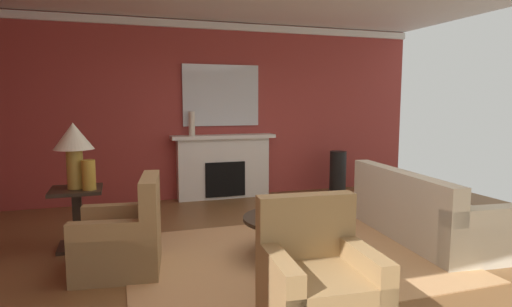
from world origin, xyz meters
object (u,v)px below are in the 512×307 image
at_px(table_lamp, 74,143).
at_px(vase_mantel_left, 192,124).
at_px(armchair_near_window, 123,241).
at_px(fireplace, 223,168).
at_px(armchair_facing_fireplace, 318,286).
at_px(vase_tall_corner, 338,172).
at_px(vase_on_side_table, 89,175).
at_px(sofa, 422,215).
at_px(side_table, 77,214).
at_px(coffee_table, 289,227).
at_px(mantel_mirror, 221,95).

distance_m(table_lamp, vase_mantel_left, 2.55).
bearing_deg(armchair_near_window, fireplace, 58.59).
height_order(armchair_facing_fireplace, vase_tall_corner, armchair_facing_fireplace).
relative_size(armchair_facing_fireplace, vase_on_side_table, 2.81).
distance_m(sofa, vase_tall_corner, 2.65).
height_order(side_table, vase_mantel_left, vase_mantel_left).
bearing_deg(sofa, side_table, 166.75).
distance_m(armchair_facing_fireplace, side_table, 3.05).
height_order(side_table, vase_tall_corner, vase_tall_corner).
xyz_separation_m(side_table, vase_mantel_left, (1.67, 1.93, 0.91)).
distance_m(armchair_near_window, vase_tall_corner, 4.59).
relative_size(vase_on_side_table, vase_mantel_left, 0.83).
bearing_deg(table_lamp, coffee_table, -25.15).
xyz_separation_m(fireplace, sofa, (1.80, -2.93, -0.23)).
distance_m(mantel_mirror, vase_mantel_left, 0.75).
xyz_separation_m(armchair_near_window, vase_tall_corner, (3.82, 2.54, 0.08)).
bearing_deg(vase_on_side_table, armchair_near_window, -65.73).
distance_m(sofa, vase_on_side_table, 3.99).
height_order(mantel_mirror, table_lamp, mantel_mirror).
xyz_separation_m(mantel_mirror, armchair_near_window, (-1.73, -2.96, -1.48)).
distance_m(coffee_table, vase_mantel_left, 3.17).
distance_m(fireplace, vase_tall_corner, 2.11).
distance_m(armchair_near_window, vase_mantel_left, 3.19).
bearing_deg(armchair_near_window, table_lamp, 119.37).
relative_size(vase_tall_corner, vase_mantel_left, 1.92).
xyz_separation_m(coffee_table, vase_on_side_table, (-2.05, 0.91, 0.53)).
height_order(armchair_facing_fireplace, vase_on_side_table, vase_on_side_table).
height_order(fireplace, mantel_mirror, mantel_mirror).
height_order(fireplace, vase_on_side_table, fireplace).
bearing_deg(mantel_mirror, vase_on_side_table, -132.90).
distance_m(mantel_mirror, table_lamp, 3.11).
relative_size(side_table, vase_tall_corner, 0.90).
bearing_deg(coffee_table, vase_mantel_left, 100.21).
bearing_deg(armchair_facing_fireplace, vase_tall_corner, 59.26).
height_order(table_lamp, vase_mantel_left, vase_mantel_left).
height_order(mantel_mirror, side_table, mantel_mirror).
distance_m(sofa, armchair_near_window, 3.53).
relative_size(fireplace, side_table, 2.57).
bearing_deg(sofa, vase_on_side_table, 167.95).
xyz_separation_m(armchair_facing_fireplace, side_table, (-1.86, 2.41, 0.09)).
relative_size(sofa, vase_mantel_left, 5.35).
bearing_deg(vase_tall_corner, coffee_table, -127.68).
bearing_deg(table_lamp, armchair_near_window, -60.63).
height_order(fireplace, coffee_table, fireplace).
xyz_separation_m(sofa, armchair_near_window, (-3.53, 0.09, 0.01)).
bearing_deg(vase_mantel_left, fireplace, 5.11).
bearing_deg(sofa, armchair_near_window, 178.57).
distance_m(armchair_near_window, armchair_facing_fireplace, 2.08).
xyz_separation_m(sofa, vase_tall_corner, (0.29, 2.63, 0.09)).
xyz_separation_m(fireplace, armchair_facing_fireplace, (-0.35, -4.39, -0.22)).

